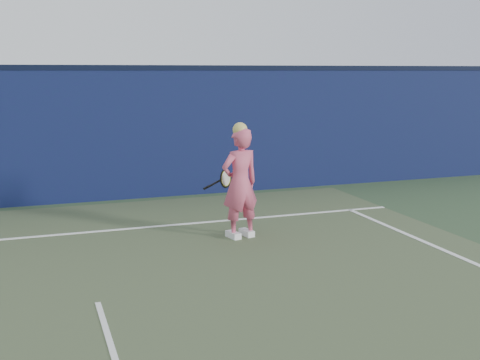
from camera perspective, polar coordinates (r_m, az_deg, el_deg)
name	(u,v)px	position (r m, az deg, el deg)	size (l,w,h in m)	color
ground	(110,342)	(5.92, -12.26, -14.79)	(80.00, 80.00, 0.00)	#2E462B
backstop_wall	(63,137)	(11.92, -16.42, 3.92)	(24.00, 0.40, 2.50)	#0D1A3C
wall_cap	(60,68)	(11.86, -16.74, 10.18)	(24.00, 0.42, 0.10)	black
player	(240,183)	(8.98, 0.00, -0.27)	(0.68, 0.52, 1.75)	#CE506E
racket	(224,179)	(9.37, -1.51, 0.09)	(0.55, 0.28, 0.31)	black
court_lines	(114,357)	(5.62, -11.83, -16.07)	(11.00, 12.04, 0.01)	white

